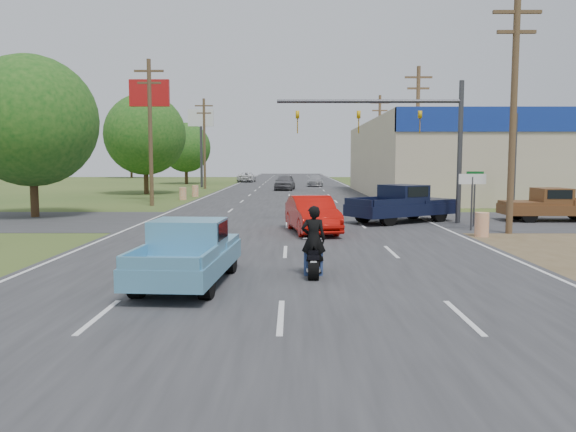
{
  "coord_description": "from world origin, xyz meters",
  "views": [
    {
      "loc": [
        0.21,
        -10.82,
        3.08
      ],
      "look_at": [
        0.1,
        7.39,
        1.3
      ],
      "focal_mm": 35.0,
      "sensor_mm": 36.0,
      "label": 1
    }
  ],
  "objects_px": {
    "distant_car_silver": "(315,181)",
    "distant_car_grey": "(285,182)",
    "navy_pickup": "(404,203)",
    "distant_car_white": "(247,177)",
    "red_convertible": "(312,215)",
    "rider": "(313,243)",
    "brown_pickup": "(551,205)",
    "motorcycle": "(313,261)",
    "blue_pickup": "(189,251)"
  },
  "relations": [
    {
      "from": "distant_car_white",
      "to": "navy_pickup",
      "type": "bearing_deg",
      "value": 104.39
    },
    {
      "from": "red_convertible",
      "to": "distant_car_silver",
      "type": "xyz_separation_m",
      "value": [
        2.04,
        45.49,
        -0.1
      ]
    },
    {
      "from": "distant_car_silver",
      "to": "rider",
      "type": "bearing_deg",
      "value": -88.63
    },
    {
      "from": "distant_car_silver",
      "to": "distant_car_grey",
      "type": "bearing_deg",
      "value": -107.44
    },
    {
      "from": "rider",
      "to": "brown_pickup",
      "type": "relative_size",
      "value": 0.35
    },
    {
      "from": "brown_pickup",
      "to": "navy_pickup",
      "type": "bearing_deg",
      "value": 94.55
    },
    {
      "from": "red_convertible",
      "to": "rider",
      "type": "distance_m",
      "value": 9.2
    },
    {
      "from": "blue_pickup",
      "to": "distant_car_white",
      "type": "xyz_separation_m",
      "value": [
        -4.11,
        69.61,
        -0.08
      ]
    },
    {
      "from": "red_convertible",
      "to": "motorcycle",
      "type": "bearing_deg",
      "value": -101.27
    },
    {
      "from": "rider",
      "to": "brown_pickup",
      "type": "distance_m",
      "value": 18.97
    },
    {
      "from": "motorcycle",
      "to": "navy_pickup",
      "type": "relative_size",
      "value": 0.31
    },
    {
      "from": "red_convertible",
      "to": "navy_pickup",
      "type": "relative_size",
      "value": 0.8
    },
    {
      "from": "motorcycle",
      "to": "distant_car_white",
      "type": "bearing_deg",
      "value": 97.9
    },
    {
      "from": "navy_pickup",
      "to": "red_convertible",
      "type": "bearing_deg",
      "value": -80.96
    },
    {
      "from": "blue_pickup",
      "to": "brown_pickup",
      "type": "distance_m",
      "value": 21.84
    },
    {
      "from": "blue_pickup",
      "to": "brown_pickup",
      "type": "xyz_separation_m",
      "value": [
        15.94,
        14.93,
        0.04
      ]
    },
    {
      "from": "motorcycle",
      "to": "navy_pickup",
      "type": "bearing_deg",
      "value": 71.22
    },
    {
      "from": "navy_pickup",
      "to": "distant_car_silver",
      "type": "distance_m",
      "value": 41.31
    },
    {
      "from": "rider",
      "to": "red_convertible",
      "type": "bearing_deg",
      "value": -90.02
    },
    {
      "from": "distant_car_grey",
      "to": "distant_car_silver",
      "type": "xyz_separation_m",
      "value": [
        3.64,
        9.36,
        -0.14
      ]
    },
    {
      "from": "navy_pickup",
      "to": "rider",
      "type": "bearing_deg",
      "value": -53.4
    },
    {
      "from": "blue_pickup",
      "to": "distant_car_grey",
      "type": "bearing_deg",
      "value": 91.62
    },
    {
      "from": "distant_car_grey",
      "to": "distant_car_silver",
      "type": "bearing_deg",
      "value": 73.92
    },
    {
      "from": "distant_car_white",
      "to": "distant_car_grey",
      "type": "bearing_deg",
      "value": 106.13
    },
    {
      "from": "motorcycle",
      "to": "distant_car_grey",
      "type": "height_order",
      "value": "distant_car_grey"
    },
    {
      "from": "blue_pickup",
      "to": "distant_car_grey",
      "type": "distance_m",
      "value": 46.28
    },
    {
      "from": "motorcycle",
      "to": "rider",
      "type": "bearing_deg",
      "value": 90.0
    },
    {
      "from": "motorcycle",
      "to": "navy_pickup",
      "type": "height_order",
      "value": "navy_pickup"
    },
    {
      "from": "distant_car_white",
      "to": "distant_car_silver",
      "type": "bearing_deg",
      "value": 126.26
    },
    {
      "from": "red_convertible",
      "to": "brown_pickup",
      "type": "height_order",
      "value": "brown_pickup"
    },
    {
      "from": "rider",
      "to": "distant_car_grey",
      "type": "xyz_separation_m",
      "value": [
        -1.3,
        45.33,
        -0.07
      ]
    },
    {
      "from": "navy_pickup",
      "to": "distant_car_white",
      "type": "bearing_deg",
      "value": 159.89
    },
    {
      "from": "blue_pickup",
      "to": "distant_car_white",
      "type": "bearing_deg",
      "value": 97.32
    },
    {
      "from": "rider",
      "to": "blue_pickup",
      "type": "height_order",
      "value": "rider"
    },
    {
      "from": "motorcycle",
      "to": "navy_pickup",
      "type": "distance_m",
      "value": 14.43
    },
    {
      "from": "motorcycle",
      "to": "distant_car_grey",
      "type": "bearing_deg",
      "value": 93.49
    },
    {
      "from": "red_convertible",
      "to": "blue_pickup",
      "type": "distance_m",
      "value": 10.69
    },
    {
      "from": "motorcycle",
      "to": "rider",
      "type": "relative_size",
      "value": 1.04
    },
    {
      "from": "motorcycle",
      "to": "distant_car_silver",
      "type": "bearing_deg",
      "value": 89.4
    },
    {
      "from": "brown_pickup",
      "to": "distant_car_silver",
      "type": "xyz_separation_m",
      "value": [
        -10.43,
        40.67,
        -0.17
      ]
    },
    {
      "from": "brown_pickup",
      "to": "rider",
      "type": "bearing_deg",
      "value": 138.08
    },
    {
      "from": "navy_pickup",
      "to": "distant_car_white",
      "type": "relative_size",
      "value": 1.13
    },
    {
      "from": "navy_pickup",
      "to": "distant_car_silver",
      "type": "relative_size",
      "value": 1.26
    },
    {
      "from": "navy_pickup",
      "to": "distant_car_silver",
      "type": "xyz_separation_m",
      "value": [
        -2.74,
        41.22,
        -0.27
      ]
    },
    {
      "from": "rider",
      "to": "navy_pickup",
      "type": "height_order",
      "value": "navy_pickup"
    },
    {
      "from": "rider",
      "to": "navy_pickup",
      "type": "xyz_separation_m",
      "value": [
        5.08,
        13.46,
        0.05
      ]
    },
    {
      "from": "blue_pickup",
      "to": "brown_pickup",
      "type": "relative_size",
      "value": 0.97
    },
    {
      "from": "brown_pickup",
      "to": "distant_car_silver",
      "type": "bearing_deg",
      "value": 14.8
    },
    {
      "from": "blue_pickup",
      "to": "distant_car_white",
      "type": "distance_m",
      "value": 69.73
    },
    {
      "from": "navy_pickup",
      "to": "brown_pickup",
      "type": "xyz_separation_m",
      "value": [
        7.69,
        0.56,
        -0.1
      ]
    }
  ]
}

